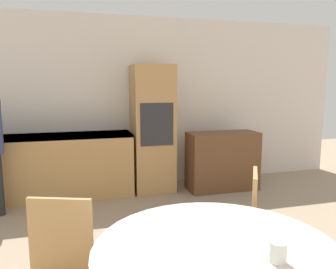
# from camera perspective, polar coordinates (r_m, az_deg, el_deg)

# --- Properties ---
(wall_back) EXTENTS (7.00, 0.05, 2.60)m
(wall_back) POSITION_cam_1_polar(r_m,az_deg,el_deg) (5.13, -5.77, 5.53)
(wall_back) COLOR silver
(wall_back) RESTS_ON ground_plane
(kitchen_counter) EXTENTS (2.51, 0.60, 0.89)m
(kitchen_counter) POSITION_cam_1_polar(r_m,az_deg,el_deg) (4.87, -21.32, -5.22)
(kitchen_counter) COLOR tan
(kitchen_counter) RESTS_ON ground_plane
(oven_unit) EXTENTS (0.59, 0.59, 1.86)m
(oven_unit) POSITION_cam_1_polar(r_m,az_deg,el_deg) (4.88, -2.72, 1.06)
(oven_unit) COLOR tan
(oven_unit) RESTS_ON ground_plane
(sideboard) EXTENTS (1.06, 0.45, 0.87)m
(sideboard) POSITION_cam_1_polar(r_m,az_deg,el_deg) (5.03, 9.44, -4.56)
(sideboard) COLOR brown
(sideboard) RESTS_ON ground_plane
(chair_far_right) EXTENTS (0.55, 0.55, 0.94)m
(chair_far_right) POSITION_cam_1_polar(r_m,az_deg,el_deg) (2.67, 12.63, -15.04)
(chair_far_right) COLOR tan
(chair_far_right) RESTS_ON ground_plane
(cup) EXTENTS (0.08, 0.08, 0.10)m
(cup) POSITION_cam_1_polar(r_m,az_deg,el_deg) (1.67, 18.58, -18.84)
(cup) COLOR silver
(cup) RESTS_ON dining_table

